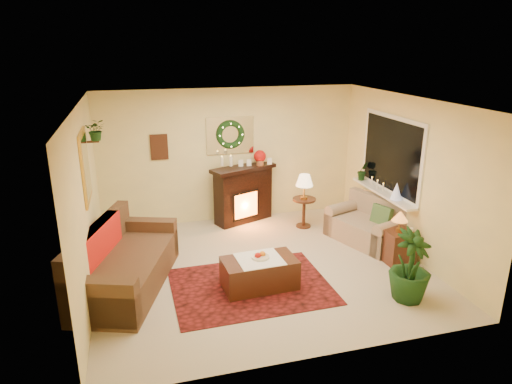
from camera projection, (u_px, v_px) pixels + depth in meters
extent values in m
plane|color=beige|center=(262.00, 267.00, 7.23)|extent=(5.00, 5.00, 0.00)
plane|color=white|center=(263.00, 102.00, 6.42)|extent=(5.00, 5.00, 0.00)
plane|color=#EFD88C|center=(230.00, 155.00, 8.89)|extent=(5.00, 5.00, 0.00)
plane|color=#EFD88C|center=(322.00, 253.00, 4.77)|extent=(5.00, 5.00, 0.00)
plane|color=#EFD88C|center=(86.00, 204.00, 6.20)|extent=(4.50, 4.50, 0.00)
plane|color=#EFD88C|center=(409.00, 177.00, 7.46)|extent=(4.50, 4.50, 0.00)
cube|color=#58180D|center=(251.00, 286.00, 6.67)|extent=(2.29, 1.73, 0.01)
cube|color=brown|center=(126.00, 260.00, 6.53)|extent=(1.64, 2.39, 0.94)
cube|color=red|center=(123.00, 255.00, 6.64)|extent=(0.79, 1.28, 0.02)
cube|color=black|center=(243.00, 194.00, 8.97)|extent=(1.20, 0.76, 1.05)
sphere|color=#A70E0B|center=(260.00, 156.00, 8.82)|extent=(0.24, 0.24, 0.24)
cylinder|color=white|center=(222.00, 161.00, 8.62)|extent=(0.06, 0.06, 0.18)
cylinder|color=white|center=(231.00, 161.00, 8.63)|extent=(0.07, 0.07, 0.20)
cube|color=white|center=(230.00, 135.00, 8.75)|extent=(0.92, 0.02, 0.72)
torus|color=#194719|center=(231.00, 135.00, 8.70)|extent=(0.55, 0.11, 0.55)
cube|color=#381E11|center=(159.00, 147.00, 8.45)|extent=(0.32, 0.03, 0.48)
cube|color=gold|center=(85.00, 167.00, 6.34)|extent=(0.03, 0.84, 1.00)
imported|color=#194719|center=(97.00, 140.00, 6.99)|extent=(0.33, 0.28, 0.36)
cube|color=gray|center=(367.00, 220.00, 8.05)|extent=(1.19, 1.54, 0.78)
cube|color=white|center=(391.00, 155.00, 7.88)|extent=(0.03, 1.86, 1.36)
cube|color=black|center=(391.00, 155.00, 7.87)|extent=(0.02, 1.70, 1.22)
cube|color=white|center=(383.00, 193.00, 8.06)|extent=(0.22, 1.86, 0.04)
cone|color=silver|center=(396.00, 191.00, 7.61)|extent=(0.19, 0.19, 0.28)
imported|color=#22481C|center=(363.00, 170.00, 8.67)|extent=(0.26, 0.21, 0.47)
cylinder|color=black|center=(304.00, 211.00, 8.74)|extent=(0.46, 0.46, 0.57)
cone|color=#FBD79E|center=(304.00, 184.00, 8.53)|extent=(0.32, 0.32, 0.50)
cube|color=black|center=(398.00, 246.00, 7.35)|extent=(0.45, 0.45, 0.54)
cone|color=#FFA334|center=(400.00, 220.00, 7.17)|extent=(0.26, 0.26, 0.37)
cube|color=#422212|center=(259.00, 274.00, 6.59)|extent=(1.08, 0.64, 0.44)
cylinder|color=beige|center=(260.00, 258.00, 6.55)|extent=(0.26, 0.26, 0.06)
imported|color=#133B11|center=(410.00, 270.00, 6.21)|extent=(2.24, 2.24, 3.02)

